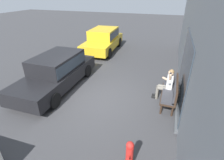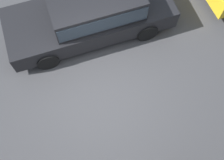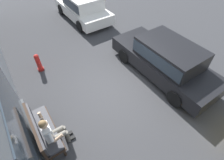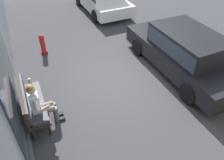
# 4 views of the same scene
# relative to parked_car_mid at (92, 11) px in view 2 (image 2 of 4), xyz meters

# --- Properties ---
(ground_plane) EXTENTS (60.00, 60.00, 0.00)m
(ground_plane) POSITION_rel_parked_car_mid_xyz_m (0.41, 2.11, -0.81)
(ground_plane) COLOR #38383A
(parked_car_mid) EXTENTS (4.66, 1.89, 1.49)m
(parked_car_mid) POSITION_rel_parked_car_mid_xyz_m (0.00, 0.00, 0.00)
(parked_car_mid) COLOR black
(parked_car_mid) RESTS_ON ground_plane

